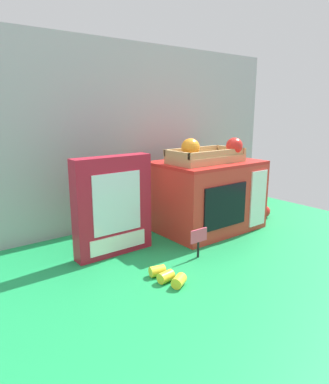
# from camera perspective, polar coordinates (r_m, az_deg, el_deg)

# --- Properties ---
(ground_plane) EXTENTS (1.70, 1.70, 0.00)m
(ground_plane) POSITION_cam_1_polar(r_m,az_deg,el_deg) (1.34, 1.14, -7.76)
(ground_plane) COLOR #198C47
(ground_plane) RESTS_ON ground
(display_back_panel) EXTENTS (1.61, 0.03, 0.75)m
(display_back_panel) POSITION_cam_1_polar(r_m,az_deg,el_deg) (1.50, -5.97, 9.14)
(display_back_panel) COLOR #A0A3A8
(display_back_panel) RESTS_ON ground
(toy_microwave) EXTENTS (0.42, 0.30, 0.28)m
(toy_microwave) POSITION_cam_1_polar(r_m,az_deg,el_deg) (1.45, 6.90, -0.50)
(toy_microwave) COLOR red
(toy_microwave) RESTS_ON ground
(food_groups_crate) EXTENTS (0.30, 0.16, 0.10)m
(food_groups_crate) POSITION_cam_1_polar(r_m,az_deg,el_deg) (1.37, 6.90, 6.08)
(food_groups_crate) COLOR tan
(food_groups_crate) RESTS_ON toy_microwave
(cookie_set_box) EXTENTS (0.27, 0.06, 0.34)m
(cookie_set_box) POSITION_cam_1_polar(r_m,az_deg,el_deg) (1.18, -8.39, -2.33)
(cookie_set_box) COLOR #B2192D
(cookie_set_box) RESTS_ON ground
(price_sign) EXTENTS (0.07, 0.01, 0.10)m
(price_sign) POSITION_cam_1_polar(r_m,az_deg,el_deg) (1.17, 5.60, -7.58)
(price_sign) COLOR black
(price_sign) RESTS_ON ground
(loose_toy_banana) EXTENTS (0.06, 0.13, 0.03)m
(loose_toy_banana) POSITION_cam_1_polar(r_m,az_deg,el_deg) (1.03, 0.44, -13.56)
(loose_toy_banana) COLOR yellow
(loose_toy_banana) RESTS_ON ground
(loose_toy_apple) EXTENTS (0.06, 0.06, 0.06)m
(loose_toy_apple) POSITION_cam_1_polar(r_m,az_deg,el_deg) (1.67, 15.92, -3.06)
(loose_toy_apple) COLOR red
(loose_toy_apple) RESTS_ON ground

